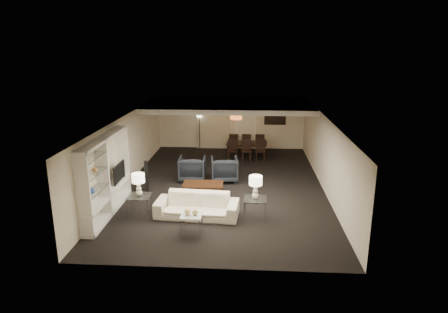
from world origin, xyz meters
TOP-DOWN VIEW (x-y plane):
  - floor at (0.00, 0.00)m, footprint 11.00×11.00m
  - ceiling at (0.00, 0.00)m, footprint 7.00×11.00m
  - wall_back at (0.00, 5.50)m, footprint 7.00×0.02m
  - wall_front at (0.00, -5.50)m, footprint 7.00×0.02m
  - wall_left at (-3.50, 0.00)m, footprint 0.02×11.00m
  - wall_right at (3.50, 0.00)m, footprint 0.02×11.00m
  - ceiling_soffit at (0.00, 3.50)m, footprint 7.00×4.00m
  - curtains at (-0.90, 5.42)m, footprint 1.50×0.12m
  - door at (0.70, 5.47)m, footprint 0.90×0.05m
  - painting at (2.10, 5.46)m, footprint 0.95×0.04m
  - media_unit at (-3.31, -2.60)m, footprint 0.38×3.40m
  - pendant_light at (0.30, 3.50)m, footprint 0.52×0.52m
  - sofa at (-0.62, -2.71)m, footprint 2.48×1.12m
  - coffee_table at (-0.62, -1.11)m, footprint 1.35×0.81m
  - armchair_left at (-1.22, 0.59)m, footprint 1.00×1.03m
  - armchair_right at (-0.02, 0.59)m, footprint 1.07×1.09m
  - side_table_left at (-2.32, -2.71)m, footprint 0.70×0.70m
  - side_table_right at (1.08, -2.71)m, footprint 0.69×0.69m
  - table_lamp_left at (-2.32, -2.71)m, footprint 0.40×0.40m
  - table_lamp_right at (1.08, -2.71)m, footprint 0.39×0.39m
  - marble_table at (-0.62, -3.81)m, footprint 0.55×0.55m
  - gold_gourd_a at (-0.72, -3.81)m, footprint 0.18×0.18m
  - gold_gourd_b at (-0.52, -3.81)m, footprint 0.15×0.15m
  - television at (-3.28, -1.83)m, footprint 1.00×0.13m
  - vase_blue at (-3.31, -3.72)m, footprint 0.17×0.17m
  - vase_amber at (-3.31, -3.38)m, footprint 0.16×0.16m
  - floor_speaker at (-2.64, -0.64)m, footprint 0.15×0.15m
  - dining_table at (0.77, 3.95)m, footprint 1.86×1.11m
  - chair_nl at (0.17, 3.30)m, footprint 0.44×0.44m
  - chair_nm at (0.77, 3.30)m, footprint 0.48×0.48m
  - chair_nr at (1.37, 3.30)m, footprint 0.45×0.45m
  - chair_fl at (0.17, 4.60)m, footprint 0.46×0.46m
  - chair_fm at (0.77, 4.60)m, footprint 0.47×0.47m
  - chair_fr at (1.37, 4.60)m, footprint 0.44×0.44m
  - floor_lamp at (-1.51, 5.20)m, footprint 0.32×0.32m

SIDE VIEW (x-z plane):
  - floor at x=0.00m, z-range 0.00..0.00m
  - coffee_table at x=-0.62m, z-range 0.00..0.47m
  - marble_table at x=-0.62m, z-range 0.00..0.55m
  - side_table_left at x=-2.32m, z-range 0.00..0.62m
  - side_table_right at x=1.08m, z-range 0.00..0.62m
  - dining_table at x=0.77m, z-range 0.00..0.64m
  - sofa at x=-0.62m, z-range 0.00..0.70m
  - armchair_left at x=-1.22m, z-range 0.00..0.90m
  - armchair_right at x=-0.02m, z-range 0.00..0.90m
  - chair_nl at x=0.17m, z-range 0.00..0.94m
  - chair_nm at x=0.77m, z-range 0.00..0.94m
  - chair_nr at x=1.37m, z-range 0.00..0.94m
  - chair_fl at x=0.17m, z-range 0.00..0.94m
  - chair_fm at x=0.77m, z-range 0.00..0.94m
  - chair_fr at x=1.37m, z-range 0.00..0.94m
  - floor_speaker at x=-2.64m, z-range 0.00..1.07m
  - gold_gourd_b at x=-0.52m, z-range 0.55..0.71m
  - gold_gourd_a at x=-0.72m, z-range 0.55..0.73m
  - floor_lamp at x=-1.51m, z-range 0.00..1.80m
  - table_lamp_left at x=-2.32m, z-range 0.62..1.30m
  - table_lamp_right at x=1.08m, z-range 0.62..1.30m
  - television at x=-3.28m, z-range 0.75..1.32m
  - door at x=0.70m, z-range 0.00..2.10m
  - vase_blue at x=-3.31m, z-range 1.06..1.24m
  - media_unit at x=-3.31m, z-range 0.00..2.35m
  - curtains at x=-0.90m, z-range 0.00..2.40m
  - wall_back at x=0.00m, z-range 0.00..2.50m
  - wall_front at x=0.00m, z-range 0.00..2.50m
  - wall_left at x=-3.50m, z-range 0.00..2.50m
  - wall_right at x=3.50m, z-range 0.00..2.50m
  - painting at x=2.10m, z-range 1.23..1.88m
  - vase_amber at x=-3.31m, z-range 1.56..1.73m
  - pendant_light at x=0.30m, z-range 1.80..2.04m
  - ceiling_soffit at x=0.00m, z-range 2.30..2.50m
  - ceiling at x=0.00m, z-range 2.49..2.51m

